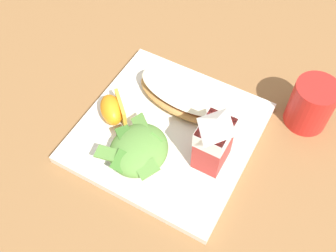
{
  "coord_description": "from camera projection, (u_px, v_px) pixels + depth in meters",
  "views": [
    {
      "loc": [
        0.33,
        0.18,
        0.57
      ],
      "look_at": [
        0.0,
        0.0,
        0.03
      ],
      "focal_mm": 42.68,
      "sensor_mm": 36.0,
      "label": 1
    }
  ],
  "objects": [
    {
      "name": "drinking_red_cup",
      "position": [
        311.0,
        104.0,
        0.66
      ],
      "size": [
        0.07,
        0.07,
        0.09
      ],
      "primitive_type": "cylinder",
      "color": "red",
      "rests_on": "ground"
    },
    {
      "name": "cheesy_pizza_bread",
      "position": [
        183.0,
        95.0,
        0.69
      ],
      "size": [
        0.1,
        0.18,
        0.04
      ],
      "color": "tan",
      "rests_on": "white_plate"
    },
    {
      "name": "milk_carton",
      "position": [
        214.0,
        139.0,
        0.59
      ],
      "size": [
        0.06,
        0.04,
        0.11
      ],
      "color": "#B7332D",
      "rests_on": "white_plate"
    },
    {
      "name": "white_plate",
      "position": [
        168.0,
        132.0,
        0.67
      ],
      "size": [
        0.28,
        0.28,
        0.02
      ],
      "primitive_type": "cube",
      "color": "white",
      "rests_on": "ground"
    },
    {
      "name": "green_salad_pile",
      "position": [
        139.0,
        150.0,
        0.62
      ],
      "size": [
        0.11,
        0.1,
        0.04
      ],
      "color": "#5B8E3D",
      "rests_on": "white_plate"
    },
    {
      "name": "orange_wedge_front",
      "position": [
        113.0,
        109.0,
        0.67
      ],
      "size": [
        0.07,
        0.07,
        0.04
      ],
      "color": "orange",
      "rests_on": "white_plate"
    },
    {
      "name": "ground",
      "position": [
        168.0,
        135.0,
        0.68
      ],
      "size": [
        3.0,
        3.0,
        0.0
      ],
      "primitive_type": "plane",
      "color": "olive"
    }
  ]
}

